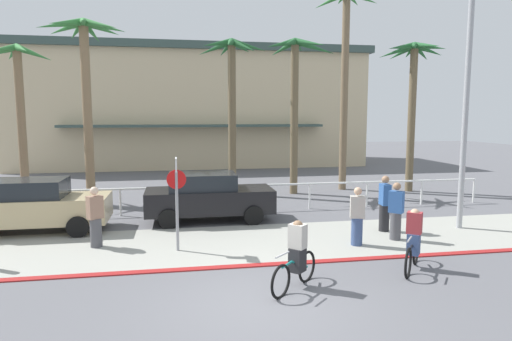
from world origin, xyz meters
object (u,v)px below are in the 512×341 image
object	(u,v)px
palm_tree_5	(296,81)
pedestrian_1	(396,214)
pedestrian_2	(95,220)
car_tan_1	(34,205)
stop_sign_bike_lane	(177,191)
palm_tree_6	(346,46)
cyclist_teal_0	(296,256)
palm_tree_3	(85,61)
pedestrian_3	(357,219)
palm_tree_2	(18,86)
pedestrian_0	(385,206)
palm_tree_4	(232,79)
cyclist_black_1	(413,241)
car_black_2	(208,196)
palm_tree_7	(413,77)
streetlight_curb	(471,96)

from	to	relation	value
palm_tree_5	pedestrian_1	world-z (taller)	palm_tree_5
pedestrian_2	palm_tree_5	bearing A→B (deg)	43.87
palm_tree_5	pedestrian_1	bearing A→B (deg)	-83.95
car_tan_1	stop_sign_bike_lane	bearing A→B (deg)	-32.32
palm_tree_6	cyclist_teal_0	bearing A→B (deg)	-115.23
pedestrian_2	cyclist_teal_0	bearing A→B (deg)	-38.98
palm_tree_3	pedestrian_3	distance (m)	12.13
palm_tree_2	pedestrian_0	bearing A→B (deg)	-31.76
palm_tree_4	cyclist_teal_0	size ratio (longest dim) A/B	4.77
car_tan_1	palm_tree_6	bearing A→B (deg)	26.01
pedestrian_2	stop_sign_bike_lane	bearing A→B (deg)	-18.21
cyclist_black_1	car_black_2	bearing A→B (deg)	127.57
car_tan_1	pedestrian_0	xyz separation A→B (m)	(10.92, -1.87, -0.03)
palm_tree_3	palm_tree_7	size ratio (longest dim) A/B	1.05
pedestrian_2	pedestrian_3	distance (m)	7.34
palm_tree_4	cyclist_black_1	xyz separation A→B (m)	(2.99, -11.05, -4.66)
palm_tree_5	pedestrian_2	xyz separation A→B (m)	(-7.74, -7.44, -4.45)
pedestrian_0	car_black_2	bearing A→B (deg)	155.58
palm_tree_4	palm_tree_6	size ratio (longest dim) A/B	0.74
cyclist_black_1	palm_tree_7	bearing A→B (deg)	61.52
stop_sign_bike_lane	streetlight_curb	distance (m)	9.49
palm_tree_5	pedestrian_3	bearing A→B (deg)	-93.24
palm_tree_3	palm_tree_4	xyz separation A→B (m)	(6.01, 1.86, -0.45)
streetlight_curb	car_tan_1	distance (m)	14.13
cyclist_teal_0	pedestrian_3	size ratio (longest dim) A/B	0.89
streetlight_curb	car_tan_1	xyz separation A→B (m)	(-13.54, 2.15, -3.41)
stop_sign_bike_lane	cyclist_teal_0	bearing A→B (deg)	-51.17
pedestrian_0	pedestrian_2	bearing A→B (deg)	-178.70
pedestrian_2	palm_tree_2	bearing A→B (deg)	117.89
pedestrian_2	palm_tree_4	bearing A→B (deg)	58.44
cyclist_teal_0	pedestrian_2	size ratio (longest dim) A/B	0.87
palm_tree_4	cyclist_black_1	world-z (taller)	palm_tree_4
palm_tree_5	palm_tree_7	size ratio (longest dim) A/B	1.01
palm_tree_2	cyclist_black_1	xyz separation A→B (m)	(12.22, -11.52, -4.26)
palm_tree_4	pedestrian_3	distance (m)	10.36
palm_tree_2	palm_tree_7	distance (m)	17.87
palm_tree_7	cyclist_black_1	world-z (taller)	palm_tree_7
stop_sign_bike_lane	pedestrian_3	distance (m)	5.11
streetlight_curb	cyclist_black_1	world-z (taller)	streetlight_curb
palm_tree_5	palm_tree_6	size ratio (longest dim) A/B	0.75
palm_tree_6	pedestrian_1	world-z (taller)	palm_tree_6
streetlight_curb	pedestrian_0	xyz separation A→B (m)	(-2.62, 0.28, -3.44)
stop_sign_bike_lane	pedestrian_3	bearing A→B (deg)	-4.27
palm_tree_2	cyclist_teal_0	xyz separation A→B (m)	(9.15, -12.17, -4.26)
streetlight_curb	palm_tree_3	world-z (taller)	streetlight_curb
stop_sign_bike_lane	palm_tree_4	world-z (taller)	palm_tree_4
palm_tree_4	pedestrian_1	size ratio (longest dim) A/B	4.13
palm_tree_3	cyclist_black_1	distance (m)	13.84
streetlight_curb	car_black_2	world-z (taller)	streetlight_curb
car_tan_1	pedestrian_2	xyz separation A→B (m)	(2.19, -2.07, -0.07)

